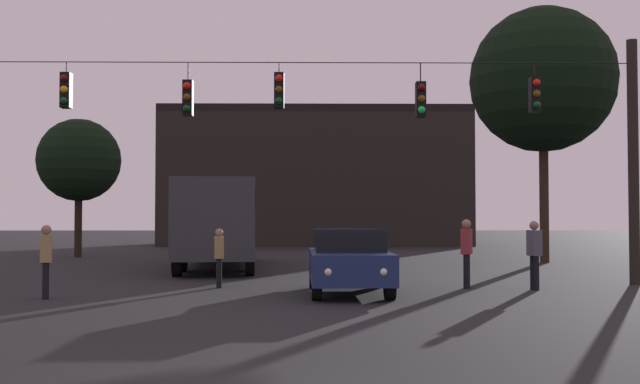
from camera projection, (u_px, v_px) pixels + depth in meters
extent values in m
plane|color=black|center=(297.00, 262.00, 31.29)|extent=(168.00, 168.00, 0.00)
cylinder|color=black|center=(633.00, 161.00, 20.54)|extent=(0.28, 0.28, 6.60)
cylinder|color=black|center=(291.00, 63.00, 20.52)|extent=(18.47, 0.02, 0.02)
cylinder|color=black|center=(66.00, 68.00, 20.44)|extent=(0.03, 0.03, 0.28)
cube|color=black|center=(66.00, 90.00, 20.41)|extent=(0.26, 0.32, 0.95)
sphere|color=#510A0A|center=(64.00, 78.00, 20.25)|extent=(0.20, 0.20, 0.20)
sphere|color=orange|center=(64.00, 89.00, 20.24)|extent=(0.20, 0.20, 0.20)
sphere|color=#0C4219|center=(64.00, 101.00, 20.22)|extent=(0.20, 0.20, 0.20)
cylinder|color=black|center=(188.00, 72.00, 20.47)|extent=(0.03, 0.03, 0.48)
cube|color=black|center=(188.00, 98.00, 20.45)|extent=(0.26, 0.32, 0.95)
sphere|color=red|center=(187.00, 86.00, 20.28)|extent=(0.20, 0.20, 0.20)
sphere|color=#5B3D0C|center=(187.00, 97.00, 20.27)|extent=(0.20, 0.20, 0.20)
sphere|color=#0C4219|center=(187.00, 108.00, 20.26)|extent=(0.20, 0.20, 0.20)
cylinder|color=black|center=(279.00, 68.00, 20.51)|extent=(0.03, 0.03, 0.27)
cube|color=black|center=(279.00, 91.00, 20.49)|extent=(0.26, 0.32, 0.95)
sphere|color=red|center=(279.00, 78.00, 20.32)|extent=(0.20, 0.20, 0.20)
sphere|color=#5B3D0C|center=(279.00, 89.00, 20.31)|extent=(0.20, 0.20, 0.20)
sphere|color=#0C4219|center=(279.00, 101.00, 20.30)|extent=(0.20, 0.20, 0.20)
cylinder|color=black|center=(420.00, 73.00, 20.55)|extent=(0.03, 0.03, 0.51)
cube|color=black|center=(421.00, 100.00, 20.53)|extent=(0.26, 0.32, 0.95)
sphere|color=#510A0A|center=(422.00, 87.00, 20.36)|extent=(0.20, 0.20, 0.20)
sphere|color=#5B3D0C|center=(422.00, 99.00, 20.35)|extent=(0.20, 0.20, 0.20)
sphere|color=#1EE04C|center=(422.00, 110.00, 20.34)|extent=(0.20, 0.20, 0.20)
cylinder|color=black|center=(534.00, 70.00, 20.60)|extent=(0.03, 0.03, 0.37)
cube|color=black|center=(535.00, 95.00, 20.57)|extent=(0.26, 0.32, 0.95)
sphere|color=red|center=(537.00, 83.00, 20.40)|extent=(0.20, 0.20, 0.20)
sphere|color=#5B3D0C|center=(537.00, 94.00, 20.39)|extent=(0.20, 0.20, 0.20)
sphere|color=#0C4219|center=(537.00, 105.00, 20.38)|extent=(0.20, 0.20, 0.20)
cube|color=#2D2D33|center=(219.00, 219.00, 27.65)|extent=(3.40, 11.17, 2.50)
cube|color=black|center=(219.00, 202.00, 27.67)|extent=(3.39, 10.51, 0.70)
cylinder|color=black|center=(195.00, 249.00, 31.44)|extent=(0.36, 1.02, 1.00)
cylinder|color=black|center=(249.00, 249.00, 31.65)|extent=(0.36, 1.02, 1.00)
cylinder|color=black|center=(183.00, 257.00, 25.31)|extent=(0.36, 1.02, 1.00)
cylinder|color=black|center=(250.00, 256.00, 25.52)|extent=(0.36, 1.02, 1.00)
cylinder|color=black|center=(177.00, 260.00, 23.34)|extent=(0.36, 1.02, 1.00)
cylinder|color=black|center=(250.00, 260.00, 23.55)|extent=(0.36, 1.02, 1.00)
cube|color=beige|center=(222.00, 204.00, 30.95)|extent=(2.62, 1.01, 0.56)
cube|color=beige|center=(216.00, 200.00, 24.94)|extent=(2.62, 1.01, 0.56)
cube|color=navy|center=(349.00, 266.00, 17.91)|extent=(1.88, 4.33, 0.68)
cube|color=black|center=(348.00, 240.00, 18.08)|extent=(1.63, 2.35, 0.52)
cylinder|color=black|center=(390.00, 285.00, 16.51)|extent=(0.23, 0.64, 0.64)
cylinder|color=black|center=(317.00, 286.00, 16.46)|extent=(0.23, 0.64, 0.64)
cylinder|color=black|center=(376.00, 276.00, 19.34)|extent=(0.23, 0.64, 0.64)
cylinder|color=black|center=(314.00, 276.00, 19.30)|extent=(0.23, 0.64, 0.64)
sphere|color=white|center=(383.00, 272.00, 15.83)|extent=(0.18, 0.18, 0.18)
sphere|color=white|center=(328.00, 272.00, 15.80)|extent=(0.18, 0.18, 0.18)
cylinder|color=black|center=(46.00, 280.00, 16.84)|extent=(0.14, 0.14, 0.80)
cylinder|color=black|center=(46.00, 281.00, 16.68)|extent=(0.14, 0.14, 0.80)
cube|color=#997F4C|center=(46.00, 249.00, 16.78)|extent=(0.33, 0.41, 0.60)
sphere|color=#8C6B51|center=(46.00, 230.00, 16.80)|extent=(0.22, 0.22, 0.22)
cylinder|color=black|center=(533.00, 273.00, 18.93)|extent=(0.14, 0.14, 0.85)
cylinder|color=black|center=(536.00, 273.00, 18.78)|extent=(0.14, 0.14, 0.85)
cube|color=#4C4C56|center=(534.00, 243.00, 18.88)|extent=(0.32, 0.41, 0.63)
sphere|color=#8C6B51|center=(534.00, 225.00, 18.90)|extent=(0.23, 0.23, 0.23)
cylinder|color=black|center=(466.00, 272.00, 19.21)|extent=(0.14, 0.14, 0.86)
cylinder|color=black|center=(467.00, 271.00, 19.36)|extent=(0.14, 0.14, 0.86)
cube|color=maroon|center=(467.00, 241.00, 19.31)|extent=(0.36, 0.42, 0.65)
sphere|color=#8C6B51|center=(466.00, 224.00, 19.32)|extent=(0.23, 0.23, 0.23)
cylinder|color=black|center=(219.00, 273.00, 19.53)|extent=(0.14, 0.14, 0.75)
cylinder|color=black|center=(219.00, 273.00, 19.38)|extent=(0.14, 0.14, 0.75)
cube|color=#997F4C|center=(219.00, 247.00, 19.48)|extent=(0.28, 0.39, 0.56)
sphere|color=#8C6B51|center=(219.00, 232.00, 19.49)|extent=(0.20, 0.20, 0.20)
cube|color=black|center=(315.00, 182.00, 51.89)|extent=(20.02, 8.43, 8.48)
cube|color=black|center=(315.00, 116.00, 52.04)|extent=(20.02, 8.43, 0.50)
cylinder|color=#2D2116|center=(544.00, 196.00, 30.68)|extent=(0.37, 0.37, 5.34)
sphere|color=black|center=(543.00, 80.00, 30.84)|extent=(5.86, 5.86, 5.86)
cylinder|color=black|center=(78.00, 223.00, 35.12)|extent=(0.34, 0.34, 3.14)
sphere|color=black|center=(79.00, 160.00, 35.22)|extent=(3.81, 3.81, 3.81)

